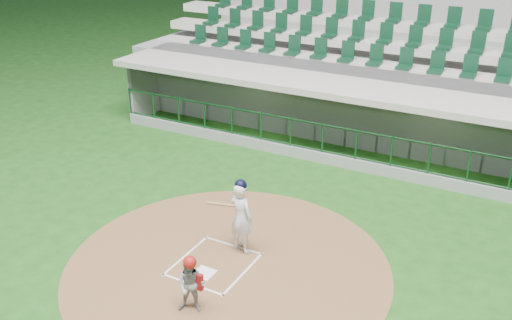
# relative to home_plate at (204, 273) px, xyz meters

# --- Properties ---
(ground) EXTENTS (120.00, 120.00, 0.00)m
(ground) POSITION_rel_home_plate_xyz_m (0.00, 0.70, -0.02)
(ground) COLOR #174513
(ground) RESTS_ON ground
(dirt_circle) EXTENTS (7.20, 7.20, 0.01)m
(dirt_circle) POSITION_rel_home_plate_xyz_m (0.30, 0.50, -0.02)
(dirt_circle) COLOR brown
(dirt_circle) RESTS_ON ground
(home_plate) EXTENTS (0.43, 0.43, 0.02)m
(home_plate) POSITION_rel_home_plate_xyz_m (0.00, 0.00, 0.00)
(home_plate) COLOR white
(home_plate) RESTS_ON dirt_circle
(batter_box_chalk) EXTENTS (1.55, 1.80, 0.01)m
(batter_box_chalk) POSITION_rel_home_plate_xyz_m (0.00, 0.40, -0.00)
(batter_box_chalk) COLOR white
(batter_box_chalk) RESTS_ON ground
(dugout_structure) EXTENTS (16.40, 3.70, 3.00)m
(dugout_structure) POSITION_rel_home_plate_xyz_m (0.12, 8.52, 0.94)
(dugout_structure) COLOR slate
(dugout_structure) RESTS_ON ground
(seating_deck) EXTENTS (17.00, 6.72, 5.15)m
(seating_deck) POSITION_rel_home_plate_xyz_m (0.00, 11.61, 1.40)
(seating_deck) COLOR gray
(seating_deck) RESTS_ON ground
(batter) EXTENTS (0.89, 0.92, 1.81)m
(batter) POSITION_rel_home_plate_xyz_m (0.24, 1.20, 0.89)
(batter) COLOR white
(batter) RESTS_ON dirt_circle
(catcher) EXTENTS (0.69, 0.62, 1.25)m
(catcher) POSITION_rel_home_plate_xyz_m (0.46, -1.13, 0.61)
(catcher) COLOR gray
(catcher) RESTS_ON dirt_circle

